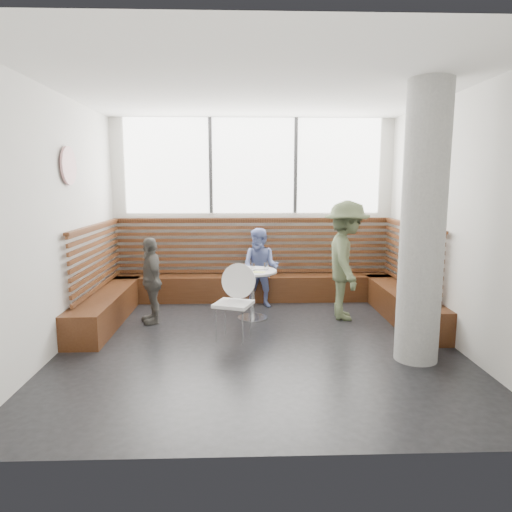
{
  "coord_description": "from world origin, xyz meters",
  "views": [
    {
      "loc": [
        -0.23,
        -5.71,
        2.08
      ],
      "look_at": [
        0.0,
        1.0,
        1.0
      ],
      "focal_mm": 32.0,
      "sensor_mm": 36.0,
      "label": 1
    }
  ],
  "objects_px": {
    "concrete_column": "(423,226)",
    "child_back": "(260,268)",
    "adult_man": "(346,260)",
    "cafe_chair": "(233,295)",
    "child_left": "(151,280)",
    "cafe_table": "(253,284)"
  },
  "relations": [
    {
      "from": "child_back",
      "to": "child_left",
      "type": "relative_size",
      "value": 1.04
    },
    {
      "from": "child_left",
      "to": "cafe_table",
      "type": "bearing_deg",
      "value": 72.86
    },
    {
      "from": "cafe_table",
      "to": "child_back",
      "type": "height_order",
      "value": "child_back"
    },
    {
      "from": "cafe_chair",
      "to": "child_back",
      "type": "distance_m",
      "value": 1.62
    },
    {
      "from": "concrete_column",
      "to": "cafe_chair",
      "type": "distance_m",
      "value": 2.54
    },
    {
      "from": "cafe_table",
      "to": "child_back",
      "type": "distance_m",
      "value": 0.73
    },
    {
      "from": "cafe_table",
      "to": "child_left",
      "type": "relative_size",
      "value": 0.59
    },
    {
      "from": "cafe_table",
      "to": "child_left",
      "type": "bearing_deg",
      "value": -175.46
    },
    {
      "from": "concrete_column",
      "to": "child_back",
      "type": "height_order",
      "value": "concrete_column"
    },
    {
      "from": "cafe_table",
      "to": "adult_man",
      "type": "height_order",
      "value": "adult_man"
    },
    {
      "from": "adult_man",
      "to": "child_back",
      "type": "height_order",
      "value": "adult_man"
    },
    {
      "from": "cafe_table",
      "to": "child_back",
      "type": "bearing_deg",
      "value": 77.67
    },
    {
      "from": "child_back",
      "to": "child_left",
      "type": "xyz_separation_m",
      "value": [
        -1.67,
        -0.82,
        -0.02
      ]
    },
    {
      "from": "adult_man",
      "to": "child_back",
      "type": "relative_size",
      "value": 1.36
    },
    {
      "from": "cafe_chair",
      "to": "child_back",
      "type": "bearing_deg",
      "value": 94.38
    },
    {
      "from": "adult_man",
      "to": "concrete_column",
      "type": "bearing_deg",
      "value": -158.56
    },
    {
      "from": "child_back",
      "to": "cafe_chair",
      "type": "bearing_deg",
      "value": -84.5
    },
    {
      "from": "concrete_column",
      "to": "adult_man",
      "type": "height_order",
      "value": "concrete_column"
    },
    {
      "from": "concrete_column",
      "to": "child_back",
      "type": "distance_m",
      "value": 3.12
    },
    {
      "from": "cafe_chair",
      "to": "child_left",
      "type": "bearing_deg",
      "value": 168.72
    },
    {
      "from": "cafe_table",
      "to": "adult_man",
      "type": "distance_m",
      "value": 1.47
    },
    {
      "from": "cafe_chair",
      "to": "adult_man",
      "type": "distance_m",
      "value": 1.93
    }
  ]
}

